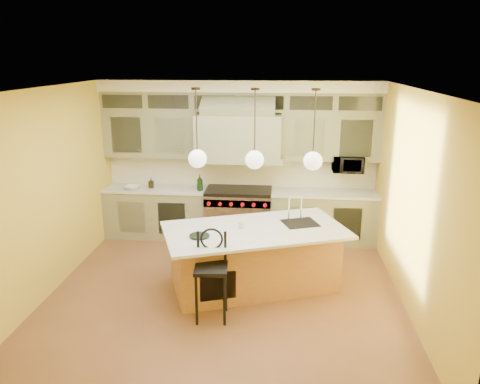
# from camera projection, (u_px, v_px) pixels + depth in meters

# --- Properties ---
(floor) EXTENTS (5.00, 5.00, 0.00)m
(floor) POSITION_uv_depth(u_px,v_px,m) (225.00, 293.00, 6.77)
(floor) COLOR brown
(floor) RESTS_ON ground
(ceiling) EXTENTS (5.00, 5.00, 0.00)m
(ceiling) POSITION_uv_depth(u_px,v_px,m) (223.00, 89.00, 5.96)
(ceiling) COLOR white
(ceiling) RESTS_ON wall_back
(wall_back) EXTENTS (5.00, 0.00, 5.00)m
(wall_back) POSITION_uv_depth(u_px,v_px,m) (240.00, 159.00, 8.76)
(wall_back) COLOR gold
(wall_back) RESTS_ON ground
(wall_front) EXTENTS (5.00, 0.00, 5.00)m
(wall_front) POSITION_uv_depth(u_px,v_px,m) (187.00, 282.00, 3.98)
(wall_front) COLOR gold
(wall_front) RESTS_ON ground
(wall_left) EXTENTS (0.00, 5.00, 5.00)m
(wall_left) POSITION_uv_depth(u_px,v_px,m) (48.00, 193.00, 6.59)
(wall_left) COLOR gold
(wall_left) RESTS_ON ground
(wall_right) EXTENTS (0.00, 5.00, 5.00)m
(wall_right) POSITION_uv_depth(u_px,v_px,m) (412.00, 202.00, 6.14)
(wall_right) COLOR gold
(wall_right) RESTS_ON ground
(back_cabinetry) EXTENTS (5.00, 0.77, 2.90)m
(back_cabinetry) POSITION_uv_depth(u_px,v_px,m) (239.00, 163.00, 8.51)
(back_cabinetry) COLOR gray
(back_cabinetry) RESTS_ON floor
(range) EXTENTS (1.20, 0.74, 0.96)m
(range) POSITION_uv_depth(u_px,v_px,m) (239.00, 214.00, 8.68)
(range) COLOR silver
(range) RESTS_ON floor
(kitchen_island) EXTENTS (2.87, 2.16, 1.35)m
(kitchen_island) POSITION_uv_depth(u_px,v_px,m) (254.00, 256.00, 6.87)
(kitchen_island) COLOR #AA673C
(kitchen_island) RESTS_ON floor
(counter_stool) EXTENTS (0.44, 0.44, 1.18)m
(counter_stool) POSITION_uv_depth(u_px,v_px,m) (211.00, 269.00, 5.98)
(counter_stool) COLOR black
(counter_stool) RESTS_ON floor
(microwave) EXTENTS (0.54, 0.37, 0.30)m
(microwave) POSITION_uv_depth(u_px,v_px,m) (348.00, 164.00, 8.34)
(microwave) COLOR black
(microwave) RESTS_ON back_cabinetry
(oil_bottle_a) EXTENTS (0.13, 0.13, 0.30)m
(oil_bottle_a) POSITION_uv_depth(u_px,v_px,m) (200.00, 183.00, 8.49)
(oil_bottle_a) COLOR black
(oil_bottle_a) RESTS_ON back_cabinetry
(oil_bottle_b) EXTENTS (0.09, 0.09, 0.19)m
(oil_bottle_b) POSITION_uv_depth(u_px,v_px,m) (151.00, 183.00, 8.69)
(oil_bottle_b) COLOR black
(oil_bottle_b) RESTS_ON back_cabinetry
(fruit_bowl) EXTENTS (0.30, 0.30, 0.07)m
(fruit_bowl) POSITION_uv_depth(u_px,v_px,m) (133.00, 187.00, 8.61)
(fruit_bowl) COLOR silver
(fruit_bowl) RESTS_ON back_cabinetry
(cup) EXTENTS (0.11, 0.11, 0.09)m
(cup) POSITION_uv_depth(u_px,v_px,m) (241.00, 225.00, 6.71)
(cup) COLOR silver
(cup) RESTS_ON kitchen_island
(pendant_left) EXTENTS (0.26, 0.26, 1.11)m
(pendant_left) POSITION_uv_depth(u_px,v_px,m) (197.00, 157.00, 6.53)
(pendant_left) COLOR #2D2319
(pendant_left) RESTS_ON ceiling
(pendant_center) EXTENTS (0.26, 0.26, 1.11)m
(pendant_center) POSITION_uv_depth(u_px,v_px,m) (255.00, 158.00, 6.45)
(pendant_center) COLOR #2D2319
(pendant_center) RESTS_ON ceiling
(pendant_right) EXTENTS (0.26, 0.26, 1.11)m
(pendant_right) POSITION_uv_depth(u_px,v_px,m) (313.00, 159.00, 6.38)
(pendant_right) COLOR #2D2319
(pendant_right) RESTS_ON ceiling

